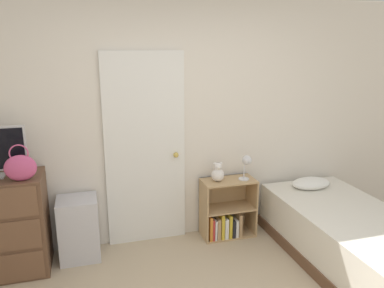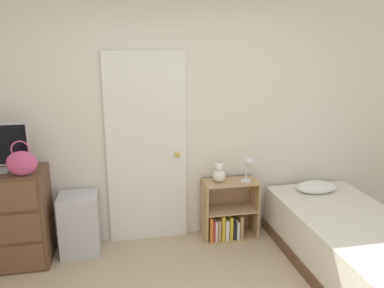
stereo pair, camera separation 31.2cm
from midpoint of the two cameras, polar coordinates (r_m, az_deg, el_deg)
wall_back at (r=3.94m, az=-5.33°, el=3.21°), size 10.00×0.06×2.55m
door_closed at (r=3.91m, az=-9.39°, el=-1.05°), size 0.83×0.09×2.02m
handbag at (r=3.58m, az=-27.00°, el=-3.22°), size 0.26×0.11×0.32m
storage_bin at (r=3.99m, az=-19.09°, el=-12.11°), size 0.38×0.35×0.63m
bookshelf at (r=4.22m, az=2.97°, el=-10.81°), size 0.58×0.30×0.65m
teddy_bear at (r=4.00m, az=1.71°, el=-4.48°), size 0.14×0.14×0.21m
desk_lamp at (r=4.03m, az=6.11°, el=-2.89°), size 0.13×0.13×0.27m
bed at (r=3.99m, az=20.80°, el=-13.17°), size 1.00×1.98×0.62m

